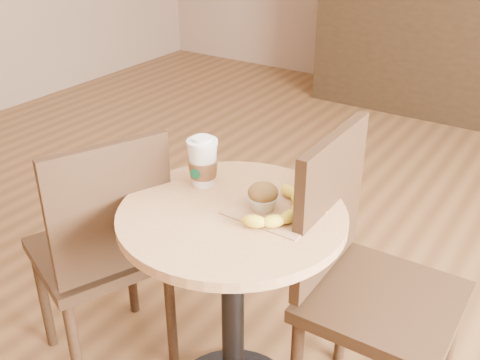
{
  "coord_description": "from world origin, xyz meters",
  "views": [
    {
      "loc": [
        0.85,
        -1.17,
        1.54
      ],
      "look_at": [
        0.1,
        -0.02,
        0.83
      ],
      "focal_mm": 42.0,
      "sensor_mm": 36.0,
      "label": 1
    }
  ],
  "objects_px": {
    "cafe_table": "(233,281)",
    "chair_right": "(363,279)",
    "banana": "(283,209)",
    "muffin": "(263,196)",
    "chair_left": "(104,249)",
    "coffee_cup": "(203,163)"
  },
  "relations": [
    {
      "from": "banana",
      "to": "muffin",
      "type": "bearing_deg",
      "value": -175.05
    },
    {
      "from": "chair_right",
      "to": "coffee_cup",
      "type": "bearing_deg",
      "value": 102.0
    },
    {
      "from": "chair_right",
      "to": "coffee_cup",
      "type": "distance_m",
      "value": 0.58
    },
    {
      "from": "chair_right",
      "to": "muffin",
      "type": "distance_m",
      "value": 0.4
    },
    {
      "from": "cafe_table",
      "to": "chair_left",
      "type": "distance_m",
      "value": 0.46
    },
    {
      "from": "chair_left",
      "to": "muffin",
      "type": "xyz_separation_m",
      "value": [
        0.51,
        0.14,
        0.29
      ]
    },
    {
      "from": "banana",
      "to": "cafe_table",
      "type": "bearing_deg",
      "value": -151.88
    },
    {
      "from": "cafe_table",
      "to": "coffee_cup",
      "type": "bearing_deg",
      "value": 152.18
    },
    {
      "from": "chair_left",
      "to": "chair_right",
      "type": "relative_size",
      "value": 0.95
    },
    {
      "from": "cafe_table",
      "to": "chair_right",
      "type": "relative_size",
      "value": 0.78
    },
    {
      "from": "chair_right",
      "to": "banana",
      "type": "relative_size",
      "value": 3.67
    },
    {
      "from": "coffee_cup",
      "to": "banana",
      "type": "bearing_deg",
      "value": -11.58
    },
    {
      "from": "cafe_table",
      "to": "muffin",
      "type": "distance_m",
      "value": 0.29
    },
    {
      "from": "cafe_table",
      "to": "muffin",
      "type": "relative_size",
      "value": 8.63
    },
    {
      "from": "cafe_table",
      "to": "coffee_cup",
      "type": "relative_size",
      "value": 4.88
    },
    {
      "from": "chair_left",
      "to": "muffin",
      "type": "distance_m",
      "value": 0.61
    },
    {
      "from": "coffee_cup",
      "to": "banana",
      "type": "height_order",
      "value": "coffee_cup"
    },
    {
      "from": "chair_right",
      "to": "muffin",
      "type": "relative_size",
      "value": 11.08
    },
    {
      "from": "muffin",
      "to": "banana",
      "type": "bearing_deg",
      "value": 0.56
    },
    {
      "from": "cafe_table",
      "to": "chair_right",
      "type": "height_order",
      "value": "chair_right"
    },
    {
      "from": "chair_left",
      "to": "coffee_cup",
      "type": "xyz_separation_m",
      "value": [
        0.29,
        0.17,
        0.32
      ]
    },
    {
      "from": "cafe_table",
      "to": "chair_right",
      "type": "xyz_separation_m",
      "value": [
        0.33,
        0.2,
        0.02
      ]
    }
  ]
}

